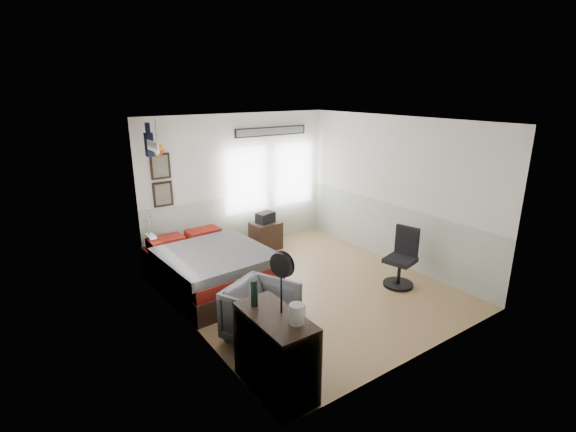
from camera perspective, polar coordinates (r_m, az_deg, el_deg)
name	(u,v)px	position (r m, az deg, el deg)	size (l,w,h in m)	color
ground_plane	(307,287)	(7.01, 2.57, -9.72)	(4.00, 4.50, 0.01)	#A67B54
room_shell	(297,191)	(6.54, 1.22, 3.45)	(4.02, 4.52, 2.71)	silver
wall_decor	(189,152)	(7.50, -13.35, 8.56)	(3.55, 1.32, 1.44)	black
bed	(209,268)	(7.00, -10.72, -6.95)	(1.66, 2.24, 0.69)	black
dresser	(275,352)	(4.70, -1.76, -18.12)	(0.48, 1.00, 0.90)	black
armchair	(261,313)	(5.55, -3.66, -13.05)	(0.80, 0.82, 0.75)	slate
nightstand	(266,236)	(8.50, -3.06, -2.69)	(0.56, 0.45, 0.56)	black
task_chair	(401,262)	(7.17, 15.25, -6.11)	(0.53, 0.53, 0.99)	black
kettle	(297,314)	(4.27, 1.21, -13.24)	(0.18, 0.15, 0.21)	silver
bottle	(254,293)	(4.57, -4.65, -10.44)	(0.08, 0.08, 0.30)	black
stand_fan	(282,266)	(4.26, -0.84, -6.84)	(0.15, 0.27, 0.69)	black
black_bag	(265,218)	(8.37, -3.10, -0.21)	(0.36, 0.23, 0.21)	black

